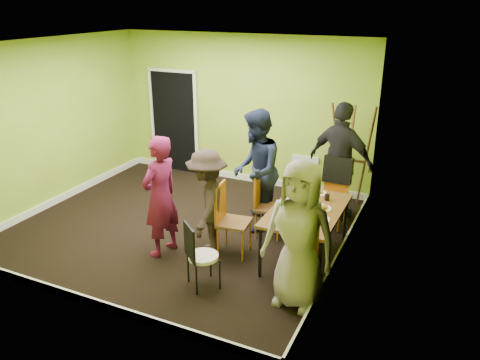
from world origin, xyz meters
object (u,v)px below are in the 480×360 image
object	(u,v)px
person_standing	(160,197)
person_left_far	(256,171)
person_back_end	(341,162)
blue_bottle	(312,213)
easel	(351,158)
person_front_end	(299,235)
chair_left_near	(228,215)
thermos	(304,200)
chair_front_end	(301,252)
orange_bottle	(302,201)
chair_left_far	(265,201)
dining_table	(307,213)
person_left_near	(207,203)
chair_bentwood	(198,253)
chair_back_end	(337,177)

from	to	relation	value
person_standing	person_left_far	size ratio (longest dim) A/B	0.92
person_back_end	blue_bottle	bearing A→B (deg)	110.04
easel	person_front_end	xyz separation A→B (m)	(0.06, -2.93, -0.02)
chair_left_near	thermos	distance (m)	1.07
thermos	blue_bottle	world-z (taller)	thermos
person_standing	blue_bottle	bearing A→B (deg)	109.77
chair_front_end	blue_bottle	distance (m)	0.56
chair_left_near	person_back_end	xyz separation A→B (m)	(1.11, 1.81, 0.38)
blue_bottle	person_front_end	size ratio (longest dim) A/B	0.12
easel	orange_bottle	world-z (taller)	easel
blue_bottle	person_front_end	xyz separation A→B (m)	(0.06, -0.68, 0.03)
chair_left_far	person_front_end	size ratio (longest dim) A/B	0.54
chair_left_near	person_back_end	size ratio (longest dim) A/B	0.54
dining_table	blue_bottle	world-z (taller)	blue_bottle
easel	person_left_far	world-z (taller)	person_left_far
person_left_near	chair_left_far	bearing A→B (deg)	130.55
chair_left_far	thermos	xyz separation A→B (m)	(0.74, -0.44, 0.33)
chair_bentwood	person_left_far	world-z (taller)	person_left_far
chair_front_end	person_back_end	world-z (taller)	person_back_end
chair_back_end	blue_bottle	size ratio (longest dim) A/B	4.92
blue_bottle	person_front_end	world-z (taller)	person_front_end
chair_left_near	person_left_near	world-z (taller)	person_left_near
chair_left_far	chair_bentwood	distance (m)	1.66
person_back_end	person_front_end	world-z (taller)	person_back_end
chair_back_end	person_left_near	xyz separation A→B (m)	(-1.37, -1.72, -0.00)
orange_bottle	person_back_end	distance (m)	1.41
dining_table	person_front_end	bearing A→B (deg)	-78.14
chair_left_near	orange_bottle	bearing A→B (deg)	107.72
chair_left_near	person_standing	world-z (taller)	person_standing
chair_left_far	orange_bottle	distance (m)	0.77
chair_front_end	blue_bottle	world-z (taller)	chair_front_end
chair_left_near	blue_bottle	xyz separation A→B (m)	(1.19, -0.03, 0.28)
thermos	chair_bentwood	bearing A→B (deg)	-128.14
person_standing	orange_bottle	bearing A→B (deg)	124.67
chair_back_end	chair_left_near	bearing A→B (deg)	57.72
chair_left_far	easel	bearing A→B (deg)	140.32
chair_front_end	orange_bottle	bearing A→B (deg)	88.59
chair_left_near	person_front_end	size ratio (longest dim) A/B	0.58
chair_front_end	person_left_near	size ratio (longest dim) A/B	0.66
chair_back_end	person_front_end	size ratio (longest dim) A/B	0.61
thermos	chair_front_end	bearing A→B (deg)	-74.39
dining_table	chair_front_end	distance (m)	0.83
person_left_far	dining_table	bearing A→B (deg)	39.74
person_left_far	person_left_near	bearing A→B (deg)	-34.75
chair_back_end	chair_bentwood	world-z (taller)	chair_back_end
blue_bottle	person_left_near	bearing A→B (deg)	-176.78
person_left_far	chair_back_end	bearing A→B (deg)	104.05
chair_left_near	chair_front_end	bearing A→B (deg)	60.43
chair_bentwood	chair_left_far	bearing A→B (deg)	122.98
dining_table	person_standing	distance (m)	2.00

